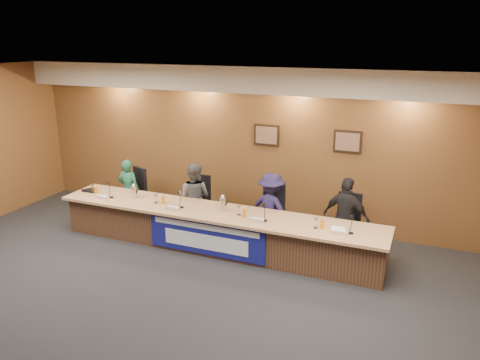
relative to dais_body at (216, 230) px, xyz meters
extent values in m
plane|color=black|center=(0.00, -2.40, -0.35)|extent=(10.00, 10.00, 0.00)
cube|color=silver|center=(0.00, -2.40, 2.85)|extent=(10.00, 8.00, 0.04)
cube|color=brown|center=(0.00, 1.60, 1.25)|extent=(10.00, 0.04, 3.20)
cube|color=beige|center=(0.00, 1.35, 2.60)|extent=(10.00, 0.50, 0.50)
cube|color=#4B301E|center=(0.00, 0.00, 0.00)|extent=(6.00, 0.80, 0.70)
cube|color=tan|center=(0.00, -0.05, 0.38)|extent=(6.10, 0.95, 0.05)
cube|color=navy|center=(0.00, -0.41, 0.03)|extent=(2.20, 0.02, 0.65)
cube|color=silver|center=(0.00, -0.43, 0.23)|extent=(2.00, 0.01, 0.10)
cube|color=silver|center=(0.00, -0.43, -0.05)|extent=(1.60, 0.01, 0.28)
cube|color=black|center=(0.40, 1.57, 1.50)|extent=(0.52, 0.04, 0.42)
cube|color=black|center=(2.00, 1.57, 1.50)|extent=(0.52, 0.04, 0.42)
imported|color=#1A543B|center=(-2.29, 0.60, 0.31)|extent=(0.50, 0.35, 1.31)
imported|color=#515256|center=(-0.75, 0.60, 0.34)|extent=(0.70, 0.56, 1.39)
imported|color=#1C173E|center=(0.84, 0.60, 0.33)|extent=(0.97, 0.70, 1.36)
imported|color=black|center=(2.22, 0.60, 0.37)|extent=(0.90, 0.53, 1.43)
cube|color=black|center=(-2.29, 0.70, 0.13)|extent=(0.62, 0.62, 0.08)
cube|color=black|center=(-0.75, 0.70, 0.13)|extent=(0.50, 0.50, 0.08)
cube|color=black|center=(0.84, 0.70, 0.13)|extent=(0.57, 0.57, 0.08)
cube|color=black|center=(2.22, 0.70, 0.13)|extent=(0.48, 0.48, 0.08)
cube|color=white|center=(-2.33, -0.30, 0.45)|extent=(0.24, 0.08, 0.10)
cylinder|color=black|center=(-2.14, -0.16, 0.41)|extent=(0.07, 0.07, 0.02)
cylinder|color=orange|center=(-2.57, -0.09, 0.47)|extent=(0.06, 0.06, 0.15)
cylinder|color=silver|center=(-2.66, -0.07, 0.49)|extent=(0.08, 0.08, 0.18)
cube|color=white|center=(-0.73, -0.32, 0.45)|extent=(0.24, 0.08, 0.10)
cylinder|color=black|center=(-0.61, -0.14, 0.41)|extent=(0.07, 0.07, 0.02)
cylinder|color=orange|center=(-1.04, -0.08, 0.47)|extent=(0.06, 0.06, 0.15)
cylinder|color=silver|center=(-1.19, -0.09, 0.49)|extent=(0.08, 0.08, 0.18)
cube|color=white|center=(0.87, -0.27, 0.45)|extent=(0.24, 0.08, 0.10)
cylinder|color=black|center=(1.00, -0.16, 0.41)|extent=(0.07, 0.07, 0.02)
cylinder|color=orange|center=(0.61, -0.13, 0.47)|extent=(0.06, 0.06, 0.15)
cylinder|color=silver|center=(0.48, -0.07, 0.49)|extent=(0.08, 0.08, 0.18)
cube|color=white|center=(2.25, -0.27, 0.45)|extent=(0.24, 0.08, 0.10)
cylinder|color=black|center=(2.43, -0.14, 0.41)|extent=(0.07, 0.07, 0.02)
cylinder|color=orange|center=(1.96, -0.11, 0.47)|extent=(0.06, 0.06, 0.15)
cylinder|color=silver|center=(1.86, -0.14, 0.49)|extent=(0.08, 0.08, 0.18)
cylinder|color=silver|center=(-1.74, 0.01, 0.51)|extent=(0.11, 0.11, 0.22)
cylinder|color=silver|center=(0.14, 0.01, 0.52)|extent=(0.11, 0.11, 0.25)
cylinder|color=black|center=(-2.79, -0.02, 0.43)|extent=(0.32, 0.32, 0.05)
cube|color=white|center=(2.21, -0.08, 0.40)|extent=(0.26, 0.33, 0.01)
camera|label=1|loc=(3.41, -7.09, 3.37)|focal=35.00mm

